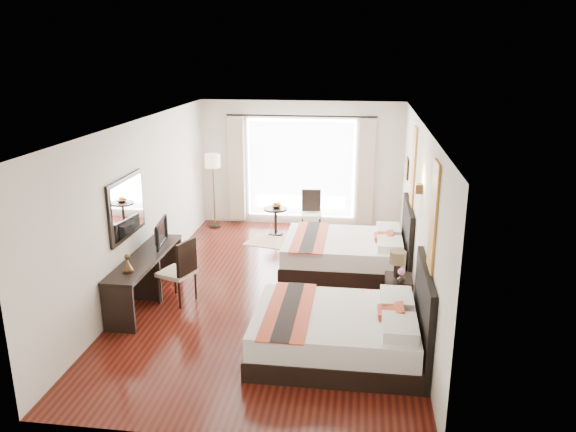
# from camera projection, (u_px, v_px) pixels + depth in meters

# --- Properties ---
(floor) EXTENTS (4.50, 7.50, 0.01)m
(floor) POSITION_uv_depth(u_px,v_px,m) (276.00, 291.00, 9.39)
(floor) COLOR black
(floor) RESTS_ON ground
(ceiling) EXTENTS (4.50, 7.50, 0.02)m
(ceiling) POSITION_uv_depth(u_px,v_px,m) (275.00, 123.00, 8.58)
(ceiling) COLOR white
(ceiling) RESTS_ON wall_headboard
(wall_headboard) EXTENTS (0.01, 7.50, 2.80)m
(wall_headboard) POSITION_uv_depth(u_px,v_px,m) (418.00, 216.00, 8.70)
(wall_headboard) COLOR silver
(wall_headboard) RESTS_ON floor
(wall_desk) EXTENTS (0.01, 7.50, 2.80)m
(wall_desk) POSITION_uv_depth(u_px,v_px,m) (141.00, 205.00, 9.27)
(wall_desk) COLOR silver
(wall_desk) RESTS_ON floor
(wall_window) EXTENTS (4.50, 0.01, 2.80)m
(wall_window) POSITION_uv_depth(u_px,v_px,m) (301.00, 164.00, 12.54)
(wall_window) COLOR silver
(wall_window) RESTS_ON floor
(wall_entry) EXTENTS (4.50, 0.01, 2.80)m
(wall_entry) POSITION_uv_depth(u_px,v_px,m) (216.00, 318.00, 5.43)
(wall_entry) COLOR silver
(wall_entry) RESTS_ON floor
(window_glass) EXTENTS (2.40, 0.02, 2.20)m
(window_glass) POSITION_uv_depth(u_px,v_px,m) (301.00, 169.00, 12.55)
(window_glass) COLOR white
(window_glass) RESTS_ON wall_window
(sheer_curtain) EXTENTS (2.30, 0.02, 2.10)m
(sheer_curtain) POSITION_uv_depth(u_px,v_px,m) (301.00, 169.00, 12.50)
(sheer_curtain) COLOR white
(sheer_curtain) RESTS_ON wall_window
(drape_left) EXTENTS (0.35, 0.14, 2.35)m
(drape_left) POSITION_uv_depth(u_px,v_px,m) (237.00, 169.00, 12.65)
(drape_left) COLOR #B4A58C
(drape_left) RESTS_ON floor
(drape_right) EXTENTS (0.35, 0.14, 2.35)m
(drape_right) POSITION_uv_depth(u_px,v_px,m) (366.00, 172.00, 12.28)
(drape_right) COLOR #B4A58C
(drape_right) RESTS_ON floor
(art_panel_near) EXTENTS (0.03, 0.50, 1.35)m
(art_panel_near) POSITION_uv_depth(u_px,v_px,m) (433.00, 217.00, 6.77)
(art_panel_near) COLOR #9B3516
(art_panel_near) RESTS_ON wall_headboard
(art_panel_far) EXTENTS (0.03, 0.50, 1.35)m
(art_panel_far) POSITION_uv_depth(u_px,v_px,m) (414.00, 166.00, 9.62)
(art_panel_far) COLOR #9B3516
(art_panel_far) RESTS_ON wall_headboard
(wall_sconce) EXTENTS (0.10, 0.14, 0.14)m
(wall_sconce) POSITION_uv_depth(u_px,v_px,m) (419.00, 189.00, 8.23)
(wall_sconce) COLOR #463119
(wall_sconce) RESTS_ON wall_headboard
(mirror_frame) EXTENTS (0.04, 1.25, 0.95)m
(mirror_frame) POSITION_uv_depth(u_px,v_px,m) (126.00, 207.00, 8.62)
(mirror_frame) COLOR black
(mirror_frame) RESTS_ON wall_desk
(mirror_glass) EXTENTS (0.01, 1.12, 0.82)m
(mirror_glass) POSITION_uv_depth(u_px,v_px,m) (128.00, 207.00, 8.62)
(mirror_glass) COLOR white
(mirror_glass) RESTS_ON mirror_frame
(bed_near) EXTENTS (2.25, 1.75, 1.27)m
(bed_near) POSITION_uv_depth(u_px,v_px,m) (343.00, 331.00, 7.37)
(bed_near) COLOR black
(bed_near) RESTS_ON floor
(bed_far) EXTENTS (2.25, 1.76, 1.27)m
(bed_far) POSITION_uv_depth(u_px,v_px,m) (349.00, 252.00, 10.22)
(bed_far) COLOR black
(bed_far) RESTS_ON floor
(nightstand) EXTENTS (0.41, 0.51, 0.49)m
(nightstand) POSITION_uv_depth(u_px,v_px,m) (398.00, 292.00, 8.74)
(nightstand) COLOR black
(nightstand) RESTS_ON floor
(table_lamp) EXTENTS (0.25, 0.25, 0.40)m
(table_lamp) POSITION_uv_depth(u_px,v_px,m) (398.00, 259.00, 8.64)
(table_lamp) COLOR black
(table_lamp) RESTS_ON nightstand
(vase) EXTENTS (0.13, 0.13, 0.12)m
(vase) POSITION_uv_depth(u_px,v_px,m) (401.00, 278.00, 8.47)
(vase) COLOR black
(vase) RESTS_ON nightstand
(console_desk) EXTENTS (0.50, 2.20, 0.76)m
(console_desk) POSITION_uv_depth(u_px,v_px,m) (146.00, 278.00, 8.93)
(console_desk) COLOR black
(console_desk) RESTS_ON floor
(television) EXTENTS (0.20, 0.75, 0.43)m
(television) POSITION_uv_depth(u_px,v_px,m) (157.00, 233.00, 9.28)
(television) COLOR black
(television) RESTS_ON console_desk
(bronze_figurine) EXTENTS (0.20, 0.20, 0.24)m
(bronze_figurine) POSITION_uv_depth(u_px,v_px,m) (128.00, 264.00, 8.19)
(bronze_figurine) COLOR #463119
(bronze_figurine) RESTS_ON console_desk
(desk_chair) EXTENTS (0.62, 0.62, 1.05)m
(desk_chair) POSITION_uv_depth(u_px,v_px,m) (178.00, 283.00, 8.91)
(desk_chair) COLOR beige
(desk_chair) RESTS_ON floor
(floor_lamp) EXTENTS (0.34, 0.34, 1.67)m
(floor_lamp) POSITION_uv_depth(u_px,v_px,m) (213.00, 166.00, 12.32)
(floor_lamp) COLOR black
(floor_lamp) RESTS_ON floor
(side_table) EXTENTS (0.51, 0.51, 0.59)m
(side_table) POSITION_uv_depth(u_px,v_px,m) (276.00, 221.00, 12.16)
(side_table) COLOR black
(side_table) RESTS_ON floor
(fruit_bowl) EXTENTS (0.23, 0.23, 0.06)m
(fruit_bowl) POSITION_uv_depth(u_px,v_px,m) (277.00, 206.00, 12.09)
(fruit_bowl) COLOR #472E19
(fruit_bowl) RESTS_ON side_table
(window_chair) EXTENTS (0.48, 0.48, 0.95)m
(window_chair) POSITION_uv_depth(u_px,v_px,m) (311.00, 221.00, 12.17)
(window_chair) COLOR beige
(window_chair) RESTS_ON floor
(jute_rug) EXTENTS (1.25, 0.98, 0.01)m
(jute_rug) POSITION_uv_depth(u_px,v_px,m) (274.00, 242.00, 11.72)
(jute_rug) COLOR tan
(jute_rug) RESTS_ON floor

